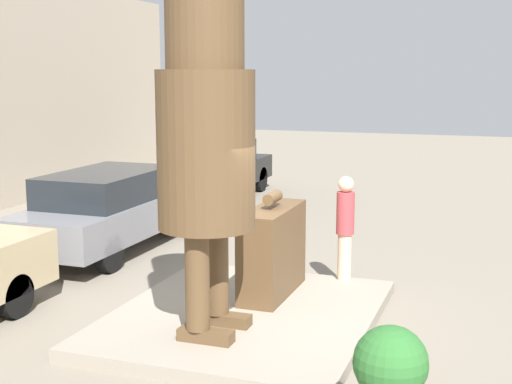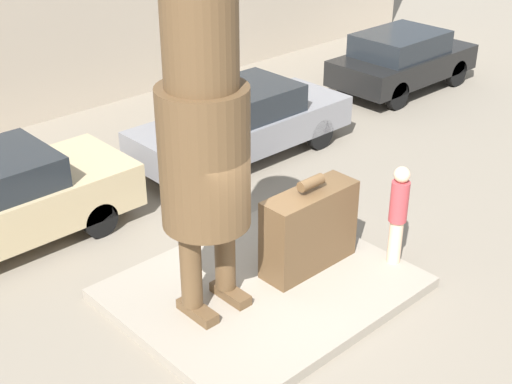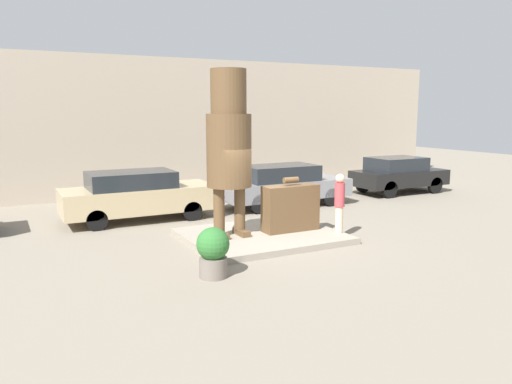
{
  "view_description": "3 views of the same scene",
  "coord_description": "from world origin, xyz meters",
  "px_view_note": "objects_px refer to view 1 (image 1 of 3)",
  "views": [
    {
      "loc": [
        -8.64,
        -3.23,
        3.38
      ],
      "look_at": [
        0.01,
        -0.15,
        1.81
      ],
      "focal_mm": 50.0,
      "sensor_mm": 36.0,
      "label": 1
    },
    {
      "loc": [
        -5.99,
        -6.3,
        6.26
      ],
      "look_at": [
        -0.05,
        0.1,
        1.68
      ],
      "focal_mm": 50.0,
      "sensor_mm": 36.0,
      "label": 2
    },
    {
      "loc": [
        -6.26,
        -11.69,
        3.48
      ],
      "look_at": [
        -0.05,
        0.25,
        1.27
      ],
      "focal_mm": 35.0,
      "sensor_mm": 36.0,
      "label": 3
    }
  ],
  "objects_px": {
    "statue_figure": "(206,127)",
    "planter_pot": "(390,379)",
    "parked_car_black": "(216,167)",
    "giant_suitcase": "(272,250)",
    "tourist": "(345,224)",
    "parked_car_grey": "(112,207)"
  },
  "relations": [
    {
      "from": "parked_car_black",
      "to": "planter_pot",
      "type": "relative_size",
      "value": 3.79
    },
    {
      "from": "statue_figure",
      "to": "tourist",
      "type": "relative_size",
      "value": 2.69
    },
    {
      "from": "statue_figure",
      "to": "tourist",
      "type": "distance_m",
      "value": 3.42
    },
    {
      "from": "parked_car_black",
      "to": "parked_car_grey",
      "type": "bearing_deg",
      "value": -176.79
    },
    {
      "from": "tourist",
      "to": "parked_car_black",
      "type": "bearing_deg",
      "value": 36.32
    },
    {
      "from": "giant_suitcase",
      "to": "parked_car_black",
      "type": "xyz_separation_m",
      "value": [
        7.93,
        4.23,
        0.01
      ]
    },
    {
      "from": "statue_figure",
      "to": "giant_suitcase",
      "type": "relative_size",
      "value": 2.74
    },
    {
      "from": "tourist",
      "to": "parked_car_black",
      "type": "relative_size",
      "value": 0.4
    },
    {
      "from": "statue_figure",
      "to": "planter_pot",
      "type": "height_order",
      "value": "statue_figure"
    },
    {
      "from": "parked_car_grey",
      "to": "parked_car_black",
      "type": "xyz_separation_m",
      "value": [
        5.84,
        0.33,
        0.0
      ]
    },
    {
      "from": "giant_suitcase",
      "to": "tourist",
      "type": "bearing_deg",
      "value": -38.38
    },
    {
      "from": "planter_pot",
      "to": "parked_car_grey",
      "type": "bearing_deg",
      "value": 48.92
    },
    {
      "from": "giant_suitcase",
      "to": "parked_car_grey",
      "type": "distance_m",
      "value": 4.42
    },
    {
      "from": "giant_suitcase",
      "to": "parked_car_grey",
      "type": "relative_size",
      "value": 0.33
    },
    {
      "from": "tourist",
      "to": "planter_pot",
      "type": "relative_size",
      "value": 1.51
    },
    {
      "from": "giant_suitcase",
      "to": "parked_car_black",
      "type": "bearing_deg",
      "value": 28.07
    },
    {
      "from": "statue_figure",
      "to": "parked_car_grey",
      "type": "relative_size",
      "value": 0.91
    },
    {
      "from": "planter_pot",
      "to": "statue_figure",
      "type": "bearing_deg",
      "value": 58.67
    },
    {
      "from": "tourist",
      "to": "parked_car_grey",
      "type": "bearing_deg",
      "value": 77.62
    },
    {
      "from": "giant_suitcase",
      "to": "parked_car_black",
      "type": "distance_m",
      "value": 8.98
    },
    {
      "from": "tourist",
      "to": "statue_figure",
      "type": "bearing_deg",
      "value": 158.51
    },
    {
      "from": "parked_car_black",
      "to": "giant_suitcase",
      "type": "bearing_deg",
      "value": -151.93
    }
  ]
}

